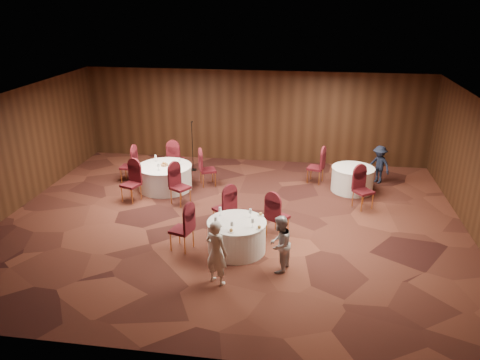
# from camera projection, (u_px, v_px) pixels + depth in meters

# --- Properties ---
(ground) EXTENTS (12.00, 12.00, 0.00)m
(ground) POSITION_uv_depth(u_px,v_px,m) (231.00, 221.00, 12.32)
(ground) COLOR black
(ground) RESTS_ON ground
(room_shell) EXTENTS (12.00, 12.00, 12.00)m
(room_shell) POSITION_uv_depth(u_px,v_px,m) (231.00, 150.00, 11.60)
(room_shell) COLOR silver
(room_shell) RESTS_ON ground
(table_main) EXTENTS (1.36, 1.36, 0.74)m
(table_main) POSITION_uv_depth(u_px,v_px,m) (237.00, 236.00, 10.77)
(table_main) COLOR silver
(table_main) RESTS_ON ground
(table_left) EXTENTS (1.65, 1.65, 0.74)m
(table_left) POSITION_uv_depth(u_px,v_px,m) (165.00, 177.00, 14.28)
(table_left) COLOR silver
(table_left) RESTS_ON ground
(table_right) EXTENTS (1.27, 1.27, 0.74)m
(table_right) POSITION_uv_depth(u_px,v_px,m) (352.00, 179.00, 14.13)
(table_right) COLOR silver
(table_right) RESTS_ON ground
(chairs_main) EXTENTS (2.83, 1.97, 1.00)m
(chairs_main) POSITION_uv_depth(u_px,v_px,m) (229.00, 218.00, 11.37)
(chairs_main) COLOR #3F0C13
(chairs_main) RESTS_ON ground
(chairs_left) EXTENTS (3.16, 2.97, 1.00)m
(chairs_left) POSITION_uv_depth(u_px,v_px,m) (165.00, 173.00, 14.27)
(chairs_left) COLOR #3F0C13
(chairs_left) RESTS_ON ground
(chairs_right) EXTENTS (1.99, 2.43, 1.00)m
(chairs_right) POSITION_uv_depth(u_px,v_px,m) (338.00, 179.00, 13.82)
(chairs_right) COLOR #3F0C13
(chairs_right) RESTS_ON ground
(tabletop_main) EXTENTS (1.09, 1.06, 0.22)m
(tabletop_main) POSITION_uv_depth(u_px,v_px,m) (241.00, 220.00, 10.50)
(tabletop_main) COLOR silver
(tabletop_main) RESTS_ON table_main
(tabletop_left) EXTENTS (0.89, 0.80, 0.22)m
(tabletop_left) POSITION_uv_depth(u_px,v_px,m) (164.00, 163.00, 14.13)
(tabletop_left) COLOR silver
(tabletop_left) RESTS_ON table_left
(tabletop_right) EXTENTS (0.08, 0.08, 0.22)m
(tabletop_right) POSITION_uv_depth(u_px,v_px,m) (360.00, 166.00, 13.69)
(tabletop_right) COLOR silver
(tabletop_right) RESTS_ON table_right
(mic_stand) EXTENTS (0.24, 0.24, 1.69)m
(mic_stand) POSITION_uv_depth(u_px,v_px,m) (193.00, 156.00, 15.77)
(mic_stand) COLOR black
(mic_stand) RESTS_ON ground
(woman_a) EXTENTS (0.61, 0.54, 1.41)m
(woman_a) POSITION_uv_depth(u_px,v_px,m) (217.00, 253.00, 9.43)
(woman_a) COLOR white
(woman_a) RESTS_ON ground
(woman_b) EXTENTS (0.64, 0.73, 1.28)m
(woman_b) POSITION_uv_depth(u_px,v_px,m) (280.00, 244.00, 9.88)
(woman_b) COLOR #B4B3B8
(woman_b) RESTS_ON ground
(man_c) EXTENTS (0.88, 0.87, 1.21)m
(man_c) POSITION_uv_depth(u_px,v_px,m) (379.00, 164.00, 14.66)
(man_c) COLOR black
(man_c) RESTS_ON ground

